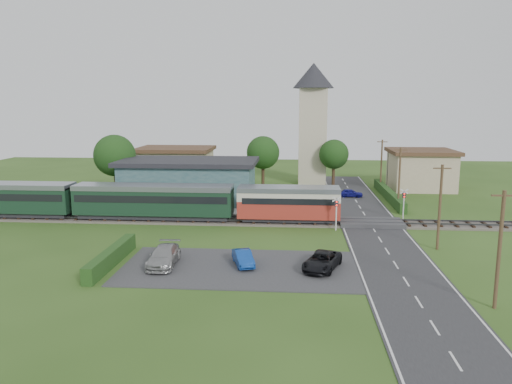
# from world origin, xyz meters

# --- Properties ---
(ground) EXTENTS (120.00, 120.00, 0.00)m
(ground) POSITION_xyz_m (0.00, 0.00, 0.00)
(ground) COLOR #2D4C19
(railway_track) EXTENTS (76.00, 3.20, 0.49)m
(railway_track) POSITION_xyz_m (0.00, 2.00, 0.11)
(railway_track) COLOR #4C443D
(railway_track) RESTS_ON ground
(road) EXTENTS (6.00, 70.00, 0.05)m
(road) POSITION_xyz_m (10.00, 0.00, 0.03)
(road) COLOR #28282B
(road) RESTS_ON ground
(car_park) EXTENTS (17.00, 9.00, 0.08)m
(car_park) POSITION_xyz_m (-1.50, -12.00, 0.04)
(car_park) COLOR #333335
(car_park) RESTS_ON ground
(crossing_deck) EXTENTS (6.20, 3.40, 0.45)m
(crossing_deck) POSITION_xyz_m (10.00, 2.00, 0.23)
(crossing_deck) COLOR #333335
(crossing_deck) RESTS_ON ground
(platform) EXTENTS (30.00, 3.00, 0.45)m
(platform) POSITION_xyz_m (-10.00, 5.20, 0.23)
(platform) COLOR gray
(platform) RESTS_ON ground
(equipment_hut) EXTENTS (2.30, 2.30, 2.55)m
(equipment_hut) POSITION_xyz_m (-18.00, 5.20, 1.75)
(equipment_hut) COLOR #BFB298
(equipment_hut) RESTS_ON platform
(station_building) EXTENTS (16.00, 9.00, 5.30)m
(station_building) POSITION_xyz_m (-10.00, 10.99, 2.69)
(station_building) COLOR #295058
(station_building) RESTS_ON ground
(train) EXTENTS (43.20, 2.90, 3.40)m
(train) POSITION_xyz_m (-14.89, 2.00, 2.18)
(train) COLOR #232328
(train) RESTS_ON ground
(church_tower) EXTENTS (6.00, 6.00, 17.60)m
(church_tower) POSITION_xyz_m (5.00, 28.00, 10.23)
(church_tower) COLOR #BFB298
(church_tower) RESTS_ON ground
(house_west) EXTENTS (10.80, 8.80, 5.50)m
(house_west) POSITION_xyz_m (-15.00, 25.00, 2.79)
(house_west) COLOR tan
(house_west) RESTS_ON ground
(house_east) EXTENTS (8.80, 8.80, 5.50)m
(house_east) POSITION_xyz_m (20.00, 24.00, 2.80)
(house_east) COLOR tan
(house_east) RESTS_ON ground
(hedge_carpark) EXTENTS (0.80, 9.00, 1.20)m
(hedge_carpark) POSITION_xyz_m (-11.00, -12.00, 0.60)
(hedge_carpark) COLOR #193814
(hedge_carpark) RESTS_ON ground
(hedge_roadside) EXTENTS (0.80, 18.00, 1.20)m
(hedge_roadside) POSITION_xyz_m (14.20, 16.00, 0.60)
(hedge_roadside) COLOR #193814
(hedge_roadside) RESTS_ON ground
(hedge_station) EXTENTS (22.00, 0.80, 1.30)m
(hedge_station) POSITION_xyz_m (-10.00, 15.50, 0.65)
(hedge_station) COLOR #193814
(hedge_station) RESTS_ON ground
(tree_a) EXTENTS (5.20, 5.20, 8.00)m
(tree_a) POSITION_xyz_m (-20.00, 14.00, 5.38)
(tree_a) COLOR #332316
(tree_a) RESTS_ON ground
(tree_b) EXTENTS (4.60, 4.60, 7.34)m
(tree_b) POSITION_xyz_m (-2.00, 23.00, 5.02)
(tree_b) COLOR #332316
(tree_b) RESTS_ON ground
(tree_c) EXTENTS (4.20, 4.20, 6.78)m
(tree_c) POSITION_xyz_m (8.00, 25.00, 4.65)
(tree_c) COLOR #332316
(tree_c) RESTS_ON ground
(utility_pole_a) EXTENTS (1.40, 0.22, 7.00)m
(utility_pole_a) POSITION_xyz_m (14.20, -18.00, 3.63)
(utility_pole_a) COLOR #473321
(utility_pole_a) RESTS_ON ground
(utility_pole_b) EXTENTS (1.40, 0.22, 7.00)m
(utility_pole_b) POSITION_xyz_m (14.20, -6.00, 3.63)
(utility_pole_b) COLOR #473321
(utility_pole_b) RESTS_ON ground
(utility_pole_c) EXTENTS (1.40, 0.22, 7.00)m
(utility_pole_c) POSITION_xyz_m (14.20, 10.00, 3.63)
(utility_pole_c) COLOR #473321
(utility_pole_c) RESTS_ON ground
(utility_pole_d) EXTENTS (1.40, 0.22, 7.00)m
(utility_pole_d) POSITION_xyz_m (14.20, 22.00, 3.63)
(utility_pole_d) COLOR #473321
(utility_pole_d) RESTS_ON ground
(crossing_signal_near) EXTENTS (0.84, 0.28, 3.28)m
(crossing_signal_near) POSITION_xyz_m (6.40, -0.41, 2.14)
(crossing_signal_near) COLOR silver
(crossing_signal_near) RESTS_ON ground
(crossing_signal_far) EXTENTS (0.84, 0.28, 3.28)m
(crossing_signal_far) POSITION_xyz_m (13.60, 4.39, 2.14)
(crossing_signal_far) COLOR silver
(crossing_signal_far) RESTS_ON ground
(streetlamp_west) EXTENTS (0.30, 0.30, 5.15)m
(streetlamp_west) POSITION_xyz_m (-22.00, 20.00, 3.04)
(streetlamp_west) COLOR #3F3F47
(streetlamp_west) RESTS_ON ground
(streetlamp_east) EXTENTS (0.30, 0.30, 5.15)m
(streetlamp_east) POSITION_xyz_m (16.00, 27.00, 3.04)
(streetlamp_east) COLOR #3F3F47
(streetlamp_east) RESTS_ON ground
(car_on_road) EXTENTS (3.09, 1.32, 1.04)m
(car_on_road) POSITION_xyz_m (9.60, 16.75, 0.57)
(car_on_road) COLOR navy
(car_on_road) RESTS_ON road
(car_park_blue) EXTENTS (2.10, 3.53, 1.10)m
(car_park_blue) POSITION_xyz_m (-1.23, -11.49, 0.63)
(car_park_blue) COLOR #113D96
(car_park_blue) RESTS_ON car_park
(car_park_silver) EXTENTS (2.10, 4.79, 1.37)m
(car_park_silver) POSITION_xyz_m (-7.04, -11.94, 0.76)
(car_park_silver) COLOR #959595
(car_park_silver) RESTS_ON car_park
(car_park_dark) EXTENTS (3.35, 4.77, 1.21)m
(car_park_dark) POSITION_xyz_m (4.50, -11.95, 0.68)
(car_park_dark) COLOR black
(car_park_dark) RESTS_ON car_park
(pedestrian_near) EXTENTS (0.61, 0.44, 1.58)m
(pedestrian_near) POSITION_xyz_m (-1.64, 4.60, 1.24)
(pedestrian_near) COLOR gray
(pedestrian_near) RESTS_ON platform
(pedestrian_far) EXTENTS (0.65, 0.80, 1.55)m
(pedestrian_far) POSITION_xyz_m (-16.53, 5.12, 1.23)
(pedestrian_far) COLOR gray
(pedestrian_far) RESTS_ON platform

